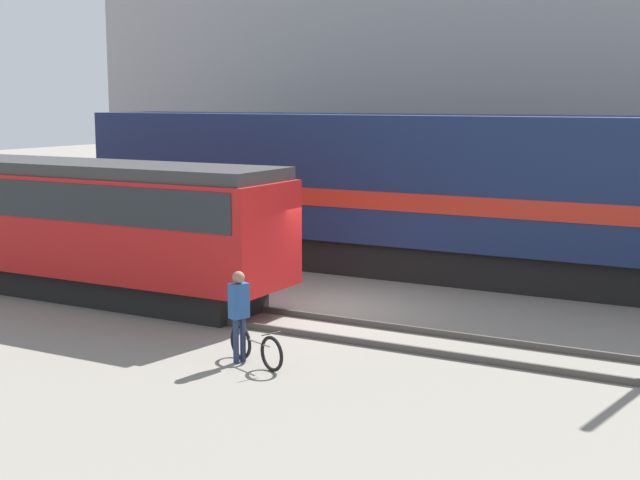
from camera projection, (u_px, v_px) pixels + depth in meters
name	position (u px, v px, depth m)	size (l,w,h in m)	color
ground_plane	(328.00, 308.00, 21.46)	(120.00, 120.00, 0.00)	gray
track_near	(289.00, 322.00, 19.89)	(60.00, 1.51, 0.14)	#47423D
track_far	(410.00, 271.00, 25.74)	(60.00, 1.51, 0.14)	#47423D
building_backdrop	(513.00, 67.00, 32.78)	(33.90, 6.00, 12.28)	#99999E
freight_locomotive	(404.00, 191.00, 25.49)	(20.27, 3.04, 5.15)	black
streetcar	(62.00, 218.00, 22.86)	(12.82, 2.54, 3.44)	black
bicycle	(256.00, 348.00, 16.84)	(1.60, 0.75, 0.74)	black
person	(239.00, 307.00, 16.90)	(0.34, 0.42, 1.78)	#232D4C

